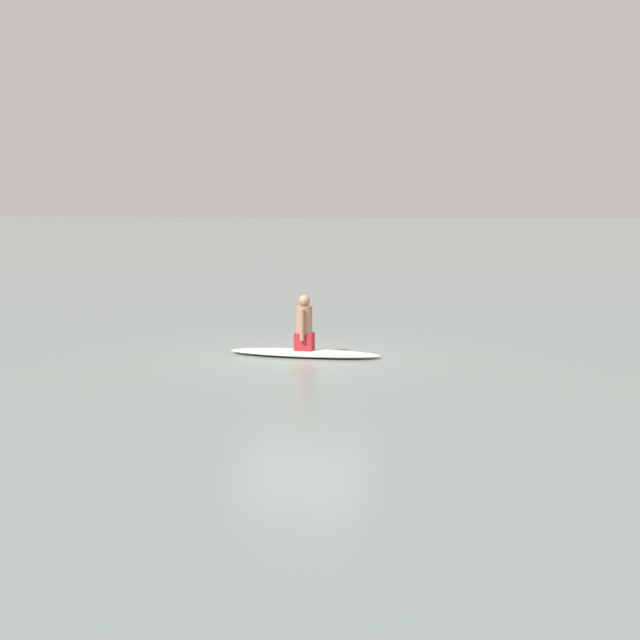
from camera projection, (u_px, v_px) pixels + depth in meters
ground_plane at (302, 356)px, 15.97m from camera, size 400.00×400.00×0.00m
surfboard at (304, 353)px, 15.98m from camera, size 2.90×1.01×0.12m
person_paddler at (304, 325)px, 15.91m from camera, size 0.36×0.45×1.02m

